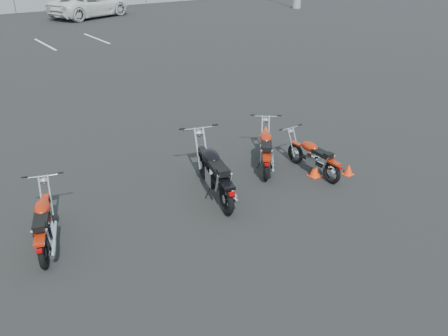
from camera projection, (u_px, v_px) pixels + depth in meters
ground at (233, 209)px, 8.94m from camera, size 120.00×120.00×0.00m
motorcycle_front_red at (45, 223)px, 7.71m from camera, size 1.05×1.92×0.95m
motorcycle_second_black at (215, 172)px, 9.26m from camera, size 1.21×2.36×1.17m
motorcycle_third_red at (266, 150)px, 10.50m from camera, size 1.61×1.80×1.00m
motorcycle_rear_red at (314, 157)px, 10.25m from camera, size 0.70×1.82×0.89m
training_cone_near at (266, 131)px, 12.42m from camera, size 0.25×0.25×0.30m
training_cone_far at (349, 169)px, 10.28m from camera, size 0.22×0.22×0.27m
training_cone_extra at (315, 170)px, 10.20m from camera, size 0.27×0.27×0.32m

